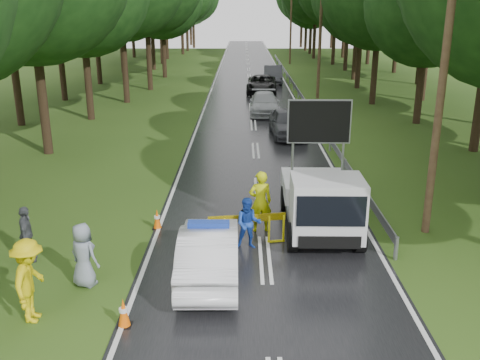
{
  "coord_description": "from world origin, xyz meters",
  "views": [
    {
      "loc": [
        -0.64,
        -13.76,
        6.86
      ],
      "look_at": [
        -0.73,
        3.3,
        1.3
      ],
      "focal_mm": 40.0,
      "sensor_mm": 36.0,
      "label": 1
    }
  ],
  "objects_px": {
    "police_sedan": "(209,252)",
    "queue_car_first": "(287,123)",
    "officer": "(260,202)",
    "queue_car_fourth": "(273,74)",
    "queue_car_third": "(262,84)",
    "work_truck": "(321,200)",
    "civilian": "(248,224)",
    "barrier": "(247,222)",
    "queue_car_second": "(264,103)"
  },
  "relations": [
    {
      "from": "officer",
      "to": "queue_car_second",
      "type": "height_order",
      "value": "officer"
    },
    {
      "from": "police_sedan",
      "to": "civilian",
      "type": "distance_m",
      "value": 2.06
    },
    {
      "from": "civilian",
      "to": "queue_car_third",
      "type": "relative_size",
      "value": 0.3
    },
    {
      "from": "barrier",
      "to": "queue_car_first",
      "type": "xyz_separation_m",
      "value": [
        2.33,
        14.19,
        0.03
      ]
    },
    {
      "from": "officer",
      "to": "queue_car_third",
      "type": "bearing_deg",
      "value": -101.03
    },
    {
      "from": "officer",
      "to": "queue_car_fourth",
      "type": "distance_m",
      "value": 34.77
    },
    {
      "from": "barrier",
      "to": "officer",
      "type": "xyz_separation_m",
      "value": [
        0.43,
        1.0,
        0.27
      ]
    },
    {
      "from": "queue_car_second",
      "to": "queue_car_fourth",
      "type": "height_order",
      "value": "queue_car_fourth"
    },
    {
      "from": "queue_car_first",
      "to": "queue_car_fourth",
      "type": "relative_size",
      "value": 0.92
    },
    {
      "from": "queue_car_third",
      "to": "queue_car_fourth",
      "type": "height_order",
      "value": "queue_car_fourth"
    },
    {
      "from": "civilian",
      "to": "officer",
      "type": "bearing_deg",
      "value": 73.11
    },
    {
      "from": "barrier",
      "to": "queue_car_fourth",
      "type": "bearing_deg",
      "value": 76.75
    },
    {
      "from": "queue_car_first",
      "to": "queue_car_second",
      "type": "relative_size",
      "value": 0.93
    },
    {
      "from": "work_truck",
      "to": "barrier",
      "type": "relative_size",
      "value": 2.17
    },
    {
      "from": "work_truck",
      "to": "queue_car_third",
      "type": "distance_m",
      "value": 28.75
    },
    {
      "from": "work_truck",
      "to": "queue_car_second",
      "type": "distance_m",
      "value": 19.71
    },
    {
      "from": "queue_car_first",
      "to": "queue_car_fourth",
      "type": "height_order",
      "value": "queue_car_fourth"
    },
    {
      "from": "queue_car_second",
      "to": "queue_car_fourth",
      "type": "bearing_deg",
      "value": 85.4
    },
    {
      "from": "queue_car_second",
      "to": "queue_car_third",
      "type": "relative_size",
      "value": 0.91
    },
    {
      "from": "work_truck",
      "to": "barrier",
      "type": "xyz_separation_m",
      "value": [
        -2.33,
        -0.96,
        -0.35
      ]
    },
    {
      "from": "police_sedan",
      "to": "queue_car_fourth",
      "type": "distance_m",
      "value": 37.9
    },
    {
      "from": "police_sedan",
      "to": "queue_car_first",
      "type": "xyz_separation_m",
      "value": [
        3.34,
        16.22,
        0.04
      ]
    },
    {
      "from": "barrier",
      "to": "queue_car_second",
      "type": "distance_m",
      "value": 20.68
    },
    {
      "from": "queue_car_third",
      "to": "queue_car_second",
      "type": "bearing_deg",
      "value": -87.94
    },
    {
      "from": "queue_car_second",
      "to": "queue_car_fourth",
      "type": "distance_m",
      "value": 15.11
    },
    {
      "from": "civilian",
      "to": "queue_car_third",
      "type": "distance_m",
      "value": 29.98
    },
    {
      "from": "barrier",
      "to": "queue_car_third",
      "type": "distance_m",
      "value": 29.73
    },
    {
      "from": "officer",
      "to": "queue_car_second",
      "type": "bearing_deg",
      "value": -101.59
    },
    {
      "from": "police_sedan",
      "to": "barrier",
      "type": "xyz_separation_m",
      "value": [
        1.01,
        2.03,
        0.01
      ]
    },
    {
      "from": "queue_car_fourth",
      "to": "queue_car_third",
      "type": "bearing_deg",
      "value": -99.39
    },
    {
      "from": "civilian",
      "to": "queue_car_fourth",
      "type": "bearing_deg",
      "value": 86.07
    },
    {
      "from": "work_truck",
      "to": "queue_car_second",
      "type": "xyz_separation_m",
      "value": [
        -1.02,
        19.68,
        -0.39
      ]
    },
    {
      "from": "officer",
      "to": "queue_car_fourth",
      "type": "bearing_deg",
      "value": -102.75
    },
    {
      "from": "work_truck",
      "to": "queue_car_first",
      "type": "xyz_separation_m",
      "value": [
        -0.0,
        13.23,
        -0.32
      ]
    },
    {
      "from": "work_truck",
      "to": "civilian",
      "type": "height_order",
      "value": "work_truck"
    },
    {
      "from": "barrier",
      "to": "queue_car_fourth",
      "type": "xyz_separation_m",
      "value": [
        2.69,
        35.69,
        0.07
      ]
    },
    {
      "from": "police_sedan",
      "to": "queue_car_second",
      "type": "relative_size",
      "value": 0.91
    },
    {
      "from": "barrier",
      "to": "officer",
      "type": "bearing_deg",
      "value": 57.94
    },
    {
      "from": "police_sedan",
      "to": "officer",
      "type": "xyz_separation_m",
      "value": [
        1.43,
        3.03,
        0.29
      ]
    },
    {
      "from": "officer",
      "to": "civilian",
      "type": "distance_m",
      "value": 1.33
    },
    {
      "from": "queue_car_second",
      "to": "civilian",
      "type": "bearing_deg",
      "value": -92.85
    },
    {
      "from": "queue_car_second",
      "to": "officer",
      "type": "bearing_deg",
      "value": -91.94
    },
    {
      "from": "queue_car_first",
      "to": "queue_car_third",
      "type": "xyz_separation_m",
      "value": [
        -0.89,
        15.5,
        -0.03
      ]
    },
    {
      "from": "work_truck",
      "to": "officer",
      "type": "height_order",
      "value": "work_truck"
    },
    {
      "from": "work_truck",
      "to": "officer",
      "type": "xyz_separation_m",
      "value": [
        -1.9,
        0.04,
        -0.07
      ]
    },
    {
      "from": "queue_car_fourth",
      "to": "queue_car_first",
      "type": "bearing_deg",
      "value": -88.56
    },
    {
      "from": "queue_car_second",
      "to": "work_truck",
      "type": "bearing_deg",
      "value": -86.4
    },
    {
      "from": "civilian",
      "to": "queue_car_second",
      "type": "distance_m",
      "value": 20.94
    },
    {
      "from": "work_truck",
      "to": "queue_car_fourth",
      "type": "relative_size",
      "value": 1.03
    },
    {
      "from": "police_sedan",
      "to": "queue_car_third",
      "type": "height_order",
      "value": "police_sedan"
    }
  ]
}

